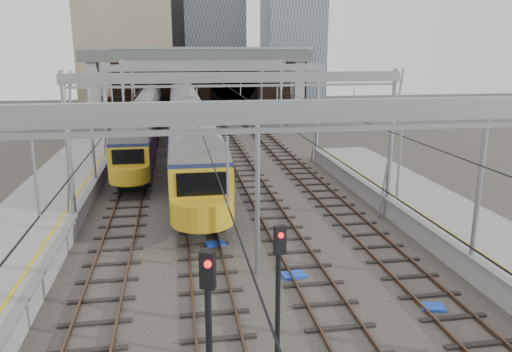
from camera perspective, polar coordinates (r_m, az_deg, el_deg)
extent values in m
plane|color=#38332D|center=(19.09, 1.18, -13.58)|extent=(160.00, 160.00, 0.00)
cube|color=slate|center=(21.26, -22.56, -8.61)|extent=(0.35, 55.00, 0.12)
cube|color=gold|center=(21.36, -23.89, -8.45)|extent=(0.12, 55.00, 0.01)
cube|color=slate|center=(20.40, 25.54, -9.89)|extent=(0.35, 47.00, 0.12)
cube|color=gold|center=(20.66, 26.72, -9.54)|extent=(0.12, 47.00, 0.01)
cube|color=#4C3828|center=(33.01, -15.24, -1.78)|extent=(0.08, 80.00, 0.16)
cube|color=#4C3828|center=(32.88, -12.74, -1.69)|extent=(0.08, 80.00, 0.16)
cube|color=black|center=(32.96, -13.99, -1.86)|extent=(2.40, 80.00, 0.14)
cube|color=#4C3828|center=(32.81, -8.28, -1.52)|extent=(0.08, 80.00, 0.16)
cube|color=#4C3828|center=(32.86, -5.77, -1.41)|extent=(0.08, 80.00, 0.16)
cube|color=black|center=(32.85, -7.02, -1.59)|extent=(2.40, 80.00, 0.14)
cube|color=#4C3828|center=(33.10, -1.34, -1.23)|extent=(0.08, 80.00, 0.16)
cube|color=#4C3828|center=(33.32, 1.11, -1.12)|extent=(0.08, 80.00, 0.16)
cube|color=black|center=(33.22, -0.11, -1.30)|extent=(2.40, 80.00, 0.14)
cube|color=#4C3828|center=(33.86, 5.37, -0.93)|extent=(0.08, 80.00, 0.16)
cube|color=#4C3828|center=(34.25, 7.71, -0.83)|extent=(0.08, 80.00, 0.16)
cube|color=black|center=(34.07, 6.54, -1.00)|extent=(2.40, 80.00, 0.14)
cube|color=gray|center=(11.12, 7.03, 7.39)|extent=(16.80, 0.28, 0.50)
cylinder|color=gray|center=(25.60, -20.61, 2.26)|extent=(0.24, 0.24, 8.00)
cylinder|color=gray|center=(27.51, 15.16, 3.46)|extent=(0.24, 0.24, 8.00)
cube|color=gray|center=(24.83, -2.14, 11.20)|extent=(16.80, 0.28, 0.50)
cylinder|color=gray|center=(39.24, -16.79, 6.44)|extent=(0.24, 0.24, 8.00)
cylinder|color=gray|center=(40.52, 7.03, 7.16)|extent=(0.24, 0.24, 8.00)
cube|color=gray|center=(38.75, -4.80, 12.24)|extent=(16.80, 0.28, 0.50)
cylinder|color=gray|center=(53.08, -14.93, 8.45)|extent=(0.24, 0.24, 8.00)
cylinder|color=gray|center=(54.03, 2.86, 8.99)|extent=(0.24, 0.24, 8.00)
cube|color=gray|center=(52.71, -6.06, 12.72)|extent=(16.80, 0.28, 0.50)
cylinder|color=gray|center=(64.99, -13.96, 9.48)|extent=(0.24, 0.24, 8.00)
cylinder|color=gray|center=(65.77, 0.64, 9.94)|extent=(0.24, 0.24, 8.00)
cube|color=gray|center=(64.69, -6.71, 12.97)|extent=(16.80, 0.28, 0.50)
cube|color=black|center=(31.92, -14.58, 7.65)|extent=(0.03, 80.00, 0.03)
cube|color=black|center=(31.80, -7.32, 7.96)|extent=(0.03, 80.00, 0.03)
cube|color=black|center=(32.19, -0.12, 8.15)|extent=(0.03, 80.00, 0.03)
cube|color=black|center=(33.06, 6.81, 8.21)|extent=(0.03, 80.00, 0.03)
cube|color=black|center=(68.93, -5.11, 10.50)|extent=(26.00, 2.00, 9.00)
cube|color=black|center=(68.36, -2.47, 8.91)|extent=(6.50, 0.10, 5.20)
cylinder|color=black|center=(68.17, -2.50, 11.09)|extent=(6.50, 0.10, 6.50)
cube|color=black|center=(68.36, -15.16, 7.51)|extent=(6.00, 1.50, 3.00)
cube|color=gray|center=(63.49, -18.01, 9.20)|extent=(1.20, 2.50, 8.20)
cube|color=gray|center=(64.70, 4.76, 9.91)|extent=(1.20, 2.50, 8.20)
cube|color=#535D55|center=(62.68, -6.64, 13.48)|extent=(28.00, 3.00, 1.40)
cube|color=gray|center=(62.68, -6.66, 14.31)|extent=(28.00, 3.00, 0.30)
cube|color=tan|center=(82.92, -14.58, 15.23)|extent=(14.00, 12.00, 22.00)
cube|color=#4C5660|center=(89.17, -4.95, 18.73)|extent=(10.00, 10.00, 32.00)
cube|color=gray|center=(96.61, -8.91, 14.11)|extent=(18.00, 14.00, 18.00)
cube|color=black|center=(58.90, -8.16, 5.72)|extent=(2.42, 71.46, 0.70)
cube|color=#131B44|center=(58.64, -8.23, 7.68)|extent=(3.07, 71.46, 2.74)
cylinder|color=slate|center=(58.51, -8.28, 9.01)|extent=(3.01, 70.96, 3.01)
cube|color=black|center=(58.60, -8.24, 8.11)|extent=(3.09, 70.26, 0.82)
cube|color=#BF3B6C|center=(58.73, -8.20, 6.93)|extent=(3.09, 70.46, 0.13)
cube|color=gold|center=(23.38, -6.21, -2.35)|extent=(3.01, 0.60, 2.54)
cube|color=black|center=(23.04, -6.23, -0.92)|extent=(2.31, 0.08, 1.10)
cube|color=black|center=(61.37, -11.97, 5.90)|extent=(2.01, 59.72, 0.70)
cube|color=#131B44|center=(61.15, -12.05, 7.56)|extent=(2.56, 59.72, 2.29)
cylinder|color=slate|center=(61.03, -12.11, 8.63)|extent=(2.51, 59.22, 2.51)
cube|color=black|center=(61.11, -12.07, 7.90)|extent=(2.58, 58.52, 0.69)
cube|color=#BF3B6C|center=(61.22, -12.02, 6.97)|extent=(2.58, 58.72, 0.11)
cube|color=gold|center=(31.58, -14.33, 1.22)|extent=(2.51, 0.60, 2.09)
cube|color=black|center=(31.30, -14.41, 2.15)|extent=(1.92, 0.08, 0.91)
cylinder|color=black|center=(12.13, -5.38, -18.90)|extent=(0.15, 0.15, 4.57)
cube|color=black|center=(11.01, -5.55, -10.66)|extent=(0.38, 0.30, 0.86)
sphere|color=red|center=(10.82, -5.53, -10.01)|extent=(0.17, 0.17, 0.17)
cylinder|color=black|center=(14.35, 2.51, -13.98)|extent=(0.14, 0.14, 4.25)
cube|color=black|center=(13.41, 2.75, -7.33)|extent=(0.35, 0.26, 0.80)
sphere|color=red|center=(13.24, 2.87, -6.80)|extent=(0.16, 0.16, 0.16)
cube|color=blue|center=(20.64, 4.30, -11.22)|extent=(0.98, 0.74, 0.11)
cube|color=blue|center=(23.74, -4.70, -7.72)|extent=(1.00, 0.80, 0.10)
cube|color=blue|center=(19.32, 19.51, -13.94)|extent=(0.95, 0.77, 0.10)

